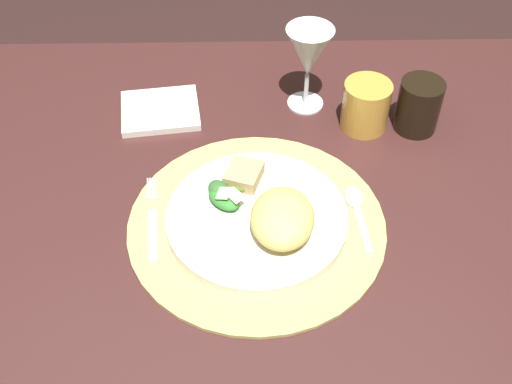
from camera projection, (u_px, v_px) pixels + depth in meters
name	position (u px, v px, depth m)	size (l,w,h in m)	color
dining_table	(229.00, 268.00, 1.09)	(1.42, 0.87, 0.75)	#3E1F1E
placemat	(257.00, 224.00, 0.94)	(0.38, 0.38, 0.01)	tan
dinner_plate	(257.00, 219.00, 0.93)	(0.27, 0.27, 0.02)	silver
pasta_serving	(282.00, 218.00, 0.88)	(0.11, 0.09, 0.05)	#E4CD68
salad_greens	(226.00, 193.00, 0.94)	(0.08, 0.08, 0.03)	#337F31
bread_piece	(244.00, 175.00, 0.96)	(0.06, 0.05, 0.02)	tan
fork	(153.00, 222.00, 0.93)	(0.03, 0.16, 0.00)	silver
spoon	(356.00, 208.00, 0.95)	(0.03, 0.13, 0.01)	silver
napkin	(160.00, 111.00, 1.11)	(0.13, 0.12, 0.01)	white
wine_glass	(309.00, 54.00, 1.06)	(0.08, 0.08, 0.15)	silver
amber_tumbler	(366.00, 106.00, 1.06)	(0.08, 0.08, 0.09)	gold
dark_tumbler	(419.00, 106.00, 1.06)	(0.07, 0.07, 0.09)	black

